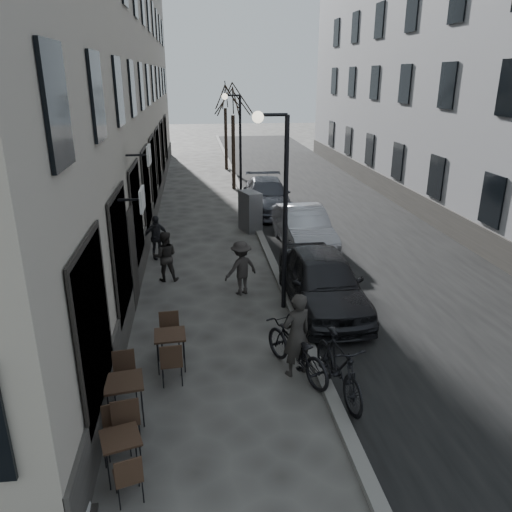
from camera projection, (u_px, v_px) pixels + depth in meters
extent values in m
plane|color=#393734|center=(350.00, 472.00, 7.83)|extent=(120.00, 120.00, 0.00)
cube|color=black|center=(327.00, 209.00, 23.20)|extent=(7.30, 60.00, 0.00)
cube|color=slate|center=(250.00, 210.00, 22.76)|extent=(0.25, 60.00, 0.12)
cube|color=#A19A87|center=(92.00, 18.00, 19.79)|extent=(4.00, 35.00, 16.00)
cube|color=gray|center=(460.00, 23.00, 21.59)|extent=(4.00, 35.00, 16.00)
cylinder|color=black|center=(285.00, 217.00, 12.57)|extent=(0.12, 0.12, 5.00)
cylinder|color=black|center=(273.00, 115.00, 11.68)|extent=(0.70, 0.08, 0.08)
sphere|color=#FFF2CC|center=(258.00, 117.00, 11.66)|extent=(0.28, 0.28, 0.28)
cylinder|color=black|center=(240.00, 150.00, 23.77)|extent=(0.12, 0.12, 5.00)
cylinder|color=black|center=(232.00, 95.00, 22.87)|extent=(0.70, 0.08, 0.08)
sphere|color=#FFF2CC|center=(225.00, 97.00, 22.85)|extent=(0.28, 0.28, 0.28)
cylinder|color=black|center=(233.00, 153.00, 26.74)|extent=(0.20, 0.20, 3.90)
cylinder|color=black|center=(226.00, 139.00, 32.34)|extent=(0.20, 0.20, 3.90)
cube|color=black|center=(120.00, 438.00, 7.57)|extent=(0.72, 0.72, 0.04)
cylinder|color=black|center=(109.00, 472.00, 7.39)|extent=(0.02, 0.02, 0.67)
cylinder|color=black|center=(141.00, 463.00, 7.57)|extent=(0.02, 0.02, 0.67)
cylinder|color=black|center=(104.00, 451.00, 7.81)|extent=(0.02, 0.02, 0.67)
cylinder|color=black|center=(135.00, 442.00, 7.99)|extent=(0.02, 0.02, 0.67)
cube|color=black|center=(124.00, 382.00, 8.76)|extent=(0.76, 0.76, 0.04)
cylinder|color=black|center=(109.00, 414.00, 8.58)|extent=(0.03, 0.03, 0.78)
cylinder|color=black|center=(143.00, 408.00, 8.72)|extent=(0.03, 0.03, 0.78)
cylinder|color=black|center=(109.00, 395.00, 9.09)|extent=(0.03, 0.03, 0.78)
cylinder|color=black|center=(141.00, 390.00, 9.23)|extent=(0.03, 0.03, 0.78)
cube|color=black|center=(170.00, 335.00, 10.41)|extent=(0.68, 0.68, 0.04)
cylinder|color=black|center=(158.00, 359.00, 10.25)|extent=(0.02, 0.02, 0.75)
cylinder|color=black|center=(184.00, 357.00, 10.34)|extent=(0.02, 0.02, 0.75)
cylinder|color=black|center=(158.00, 346.00, 10.75)|extent=(0.02, 0.02, 0.75)
cylinder|color=black|center=(183.00, 344.00, 10.84)|extent=(0.02, 0.02, 0.75)
cube|color=beige|center=(74.00, 494.00, 6.73)|extent=(0.29, 0.64, 1.04)
cube|color=#59595B|center=(250.00, 211.00, 19.76)|extent=(0.89, 1.18, 1.58)
imported|color=black|center=(296.00, 350.00, 10.26)|extent=(1.53, 2.22, 1.11)
imported|color=#272421|center=(297.00, 335.00, 10.14)|extent=(0.78, 0.66, 1.81)
imported|color=#272522|center=(165.00, 256.00, 14.92)|extent=(0.75, 0.59, 1.54)
imported|color=#2B2726|center=(241.00, 268.00, 13.98)|extent=(1.17, 0.99, 1.57)
imported|color=black|center=(156.00, 237.00, 16.74)|extent=(0.95, 0.72, 1.50)
imported|color=black|center=(322.00, 281.00, 13.13)|extent=(1.84, 4.57, 1.56)
imported|color=#92949A|center=(303.00, 228.00, 17.86)|extent=(1.66, 4.44, 1.45)
imported|color=#393B44|center=(267.00, 196.00, 22.63)|extent=(2.29, 5.07, 1.44)
imported|color=black|center=(339.00, 367.00, 9.52)|extent=(0.89, 2.17, 1.27)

